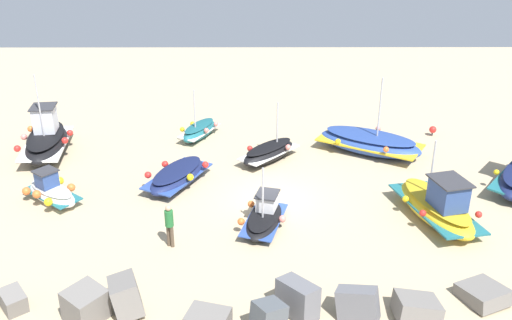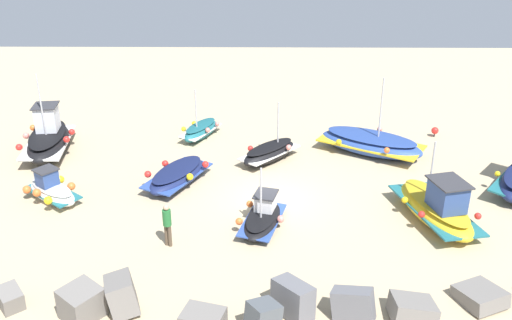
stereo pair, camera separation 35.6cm
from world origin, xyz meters
name	(u,v)px [view 1 (the left image)]	position (x,y,z in m)	size (l,w,h in m)	color
ground_plane	(274,199)	(0.00, 0.00, 0.00)	(58.67, 58.67, 0.00)	tan
fishing_boat_0	(438,206)	(-6.52, 1.77, 0.65)	(3.00, 5.09, 3.23)	gold
fishing_boat_1	(370,142)	(-5.10, -5.18, 0.54)	(5.76, 4.67, 4.07)	#2D4C9E
fishing_boat_2	(47,140)	(11.50, -5.03, 0.76)	(2.70, 5.15, 4.33)	black
fishing_boat_4	(199,130)	(3.88, -7.20, 0.44)	(2.23, 3.20, 2.89)	#1E6670
fishing_boat_5	(264,217)	(0.46, 2.21, 0.41)	(2.07, 3.36, 2.72)	black
fishing_boat_6	(269,152)	(0.13, -4.10, 0.46)	(3.29, 3.46, 2.95)	black
fishing_boat_7	(51,192)	(9.60, 0.14, 0.47)	(3.04, 2.77, 1.44)	white
fishing_boat_8	(178,176)	(4.36, -1.46, 0.44)	(3.05, 4.15, 0.93)	navy
person_walking	(169,223)	(4.00, 3.67, 1.00)	(0.32, 0.32, 1.73)	brown
breakwater_rocks	(310,302)	(-0.85, 7.50, 0.43)	(25.23, 3.05, 1.40)	slate
mooring_buoy_0	(433,130)	(-9.06, -7.46, 0.36)	(0.39, 0.39, 0.57)	#3F3F42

